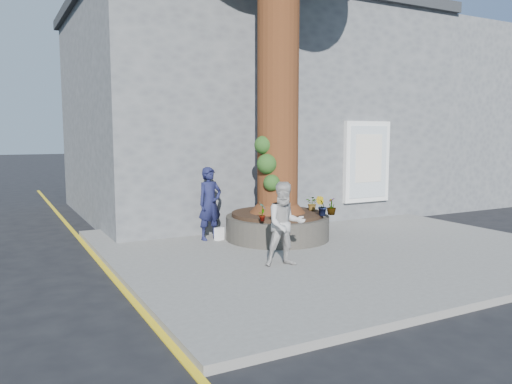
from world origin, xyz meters
name	(u,v)px	position (x,y,z in m)	size (l,w,h in m)	color
ground	(295,270)	(0.00, 0.00, 0.00)	(120.00, 120.00, 0.00)	black
pavement	(329,247)	(1.50, 1.00, 0.06)	(9.00, 8.00, 0.12)	slate
yellow_line	(113,278)	(-3.05, 1.00, 0.00)	(0.10, 30.00, 0.01)	yellow
stone_shop	(242,112)	(2.50, 7.20, 3.16)	(10.30, 8.30, 6.30)	#525458
neighbour_shop	(421,120)	(10.50, 7.20, 3.00)	(6.00, 8.00, 6.00)	#525458
planter	(277,226)	(0.80, 2.00, 0.41)	(2.30, 2.30, 0.60)	black
man	(210,203)	(-0.56, 2.64, 0.93)	(0.59, 0.39, 1.62)	#15183C
woman	(285,224)	(-0.24, -0.05, 0.87)	(0.73, 0.57, 1.50)	#ABA7A3
shopping_bag	(219,234)	(-0.41, 2.48, 0.26)	(0.20, 0.12, 0.28)	white
plant_a	(262,211)	(-0.05, 1.15, 0.92)	(0.21, 0.14, 0.39)	gray
plant_b	(321,206)	(1.38, 1.15, 0.93)	(0.23, 0.22, 0.42)	gray
plant_c	(331,206)	(1.65, 1.15, 0.91)	(0.21, 0.21, 0.37)	gray
plant_d	(313,203)	(1.65, 1.86, 0.88)	(0.30, 0.26, 0.33)	gray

